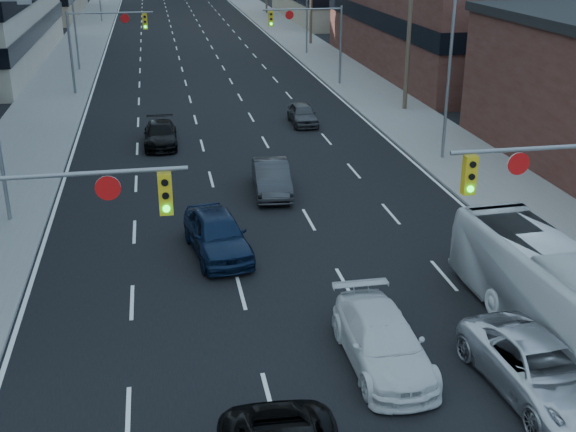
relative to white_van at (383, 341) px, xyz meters
The scene contains 15 objects.
storefront_right_mid 48.56m from the white_van, 62.41° to the left, with size 20.00×30.00×9.00m, color #472119.
signal_near_left 9.77m from the white_van, behind, with size 6.59×0.33×6.00m.
signal_far_left 39.18m from the white_van, 103.73° to the left, with size 6.09×0.33×6.00m.
signal_far_right 38.55m from the white_van, 80.85° to the left, with size 6.09×0.33×6.00m.
utility_pole_block 31.20m from the white_van, 69.83° to the left, with size 2.20×0.28×11.00m.
streetlight_left_mid 49.55m from the white_van, 103.97° to the left, with size 2.03×0.22×9.00m.
streetlight_right_near 20.40m from the white_van, 63.93° to the left, with size 2.03×0.22×9.00m.
streetlight_right_far 53.80m from the white_van, 80.60° to the left, with size 2.03×0.22×9.00m.
white_van is the anchor object (origin of this frame).
silver_suv 4.16m from the white_van, 29.53° to the right, with size 2.42×5.25×1.46m, color silver.
transit_bus 5.52m from the white_van, ahead, with size 2.38×10.15×2.83m, color silver.
sedan_blue 9.07m from the white_van, 115.16° to the left, with size 1.94×4.83×1.64m, color #0C1932.
sedan_grey_center 14.49m from the white_van, 93.08° to the left, with size 1.57×4.51×1.49m, color #2B2B2D.
sedan_black_far 24.05m from the white_van, 103.60° to the left, with size 1.82×4.48×1.30m, color black.
sedan_grey_right 26.80m from the white_van, 83.23° to the left, with size 1.54×3.83×1.30m, color #38383B.
Camera 1 is at (-4.16, -9.46, 11.41)m, focal length 45.00 mm.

